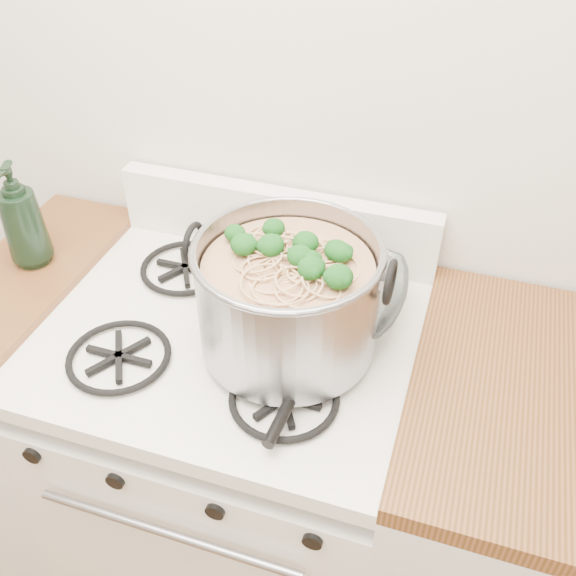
# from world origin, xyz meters

# --- Properties ---
(gas_range) EXTENTS (0.76, 0.66, 0.92)m
(gas_range) POSITION_xyz_m (0.00, 1.26, 0.44)
(gas_range) COLOR white
(gas_range) RESTS_ON ground
(counter_left) EXTENTS (0.25, 0.65, 0.92)m
(counter_left) POSITION_xyz_m (-0.51, 1.26, 0.46)
(counter_left) COLOR silver
(counter_left) RESTS_ON ground
(stock_pot) EXTENTS (0.38, 0.35, 0.24)m
(stock_pot) POSITION_xyz_m (0.13, 1.25, 1.03)
(stock_pot) COLOR gray
(stock_pot) RESTS_ON gas_range
(spatula) EXTENTS (0.31, 0.33, 0.02)m
(spatula) POSITION_xyz_m (0.20, 1.25, 0.94)
(spatula) COLOR black
(spatula) RESTS_ON gas_range
(glass_bowl) EXTENTS (0.13, 0.13, 0.03)m
(glass_bowl) POSITION_xyz_m (0.18, 1.36, 0.94)
(glass_bowl) COLOR white
(glass_bowl) RESTS_ON gas_range
(bottle) EXTENTS (0.12, 0.12, 0.25)m
(bottle) POSITION_xyz_m (-0.50, 1.32, 1.04)
(bottle) COLOR black
(bottle) RESTS_ON counter_left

